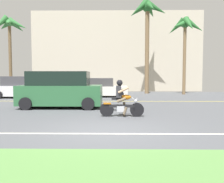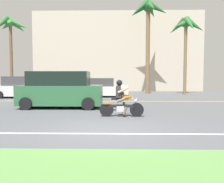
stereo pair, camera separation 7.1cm
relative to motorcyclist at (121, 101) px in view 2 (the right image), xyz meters
The scene contains 11 objects.
ground 1.01m from the motorcyclist, 139.93° to the left, with size 56.00×30.00×0.04m, color #4C4F54.
lane_line_near 3.15m from the motorcyclist, 100.88° to the right, with size 50.40×0.12×0.01m, color silver.
lane_line_far 6.12m from the motorcyclist, 95.47° to the left, with size 50.40×0.12×0.01m, color yellow.
motorcyclist is the anchor object (origin of this frame).
suv_nearby 4.31m from the motorcyclist, 138.51° to the left, with size 4.55×2.16×1.94m.
parked_car_0 11.41m from the motorcyclist, 130.89° to the left, with size 4.33×2.14×1.66m.
parked_car_1 9.63m from the motorcyclist, 98.98° to the left, with size 4.23×1.97×1.52m.
palm_tree_0 15.13m from the motorcyclist, 78.36° to the left, with size 3.79×3.80×8.90m.
palm_tree_1 16.49m from the motorcyclist, 129.30° to the left, with size 3.28×3.34×7.17m.
palm_tree_2 14.49m from the motorcyclist, 63.73° to the left, with size 3.31×3.38×7.01m.
building_far 18.86m from the motorcyclist, 90.38° to the left, with size 18.67×4.00×8.75m, color beige.
Camera 2 is at (0.41, -7.55, 1.71)m, focal length 38.82 mm.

